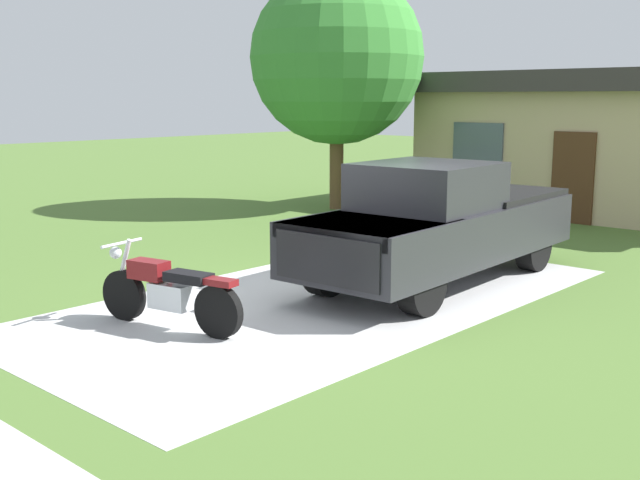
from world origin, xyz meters
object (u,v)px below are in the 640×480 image
Objects in this scene: motorcycle at (168,292)px; neighbor_house at (618,141)px; pickup_truck at (441,222)px; shade_tree at (337,58)px.

neighbor_house reaches higher than motorcycle.
pickup_truck is 0.94× the size of shade_tree.
motorcycle is 0.36× the size of shade_tree.
pickup_truck is 9.47m from neighbor_house.
shade_tree is at bearing 119.94° from motorcycle.
shade_tree reaches higher than neighbor_house.
shade_tree is 7.39m from neighbor_house.
neighbor_house is (-0.96, 9.39, 0.84)m from pickup_truck.
neighbor_house is at bearing 95.85° from pickup_truck.
pickup_truck is 8.71m from shade_tree.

